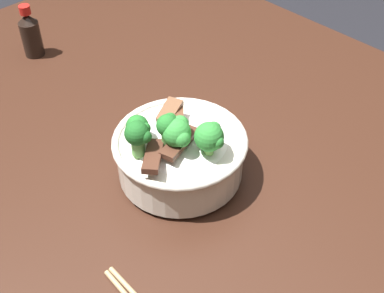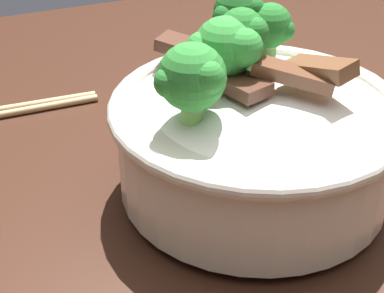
{
  "view_description": "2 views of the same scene",
  "coord_description": "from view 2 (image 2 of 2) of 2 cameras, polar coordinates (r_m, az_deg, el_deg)",
  "views": [
    {
      "loc": [
        0.56,
        -0.45,
        1.37
      ],
      "look_at": [
        0.16,
        -0.05,
        0.85
      ],
      "focal_mm": 47.94,
      "sensor_mm": 36.0,
      "label": 1
    },
    {
      "loc": [
        0.31,
        0.26,
        1.03
      ],
      "look_at": [
        0.16,
        -0.07,
        0.8
      ],
      "focal_mm": 53.65,
      "sensor_mm": 36.0,
      "label": 2
    }
  ],
  "objects": [
    {
      "name": "rice_bowl",
      "position": [
        0.42,
        6.1,
        1.86
      ],
      "size": [
        0.21,
        0.21,
        0.14
      ],
      "color": "silver",
      "rests_on": "dining_table"
    }
  ]
}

